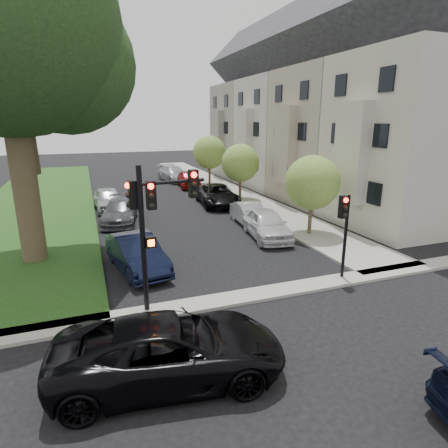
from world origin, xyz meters
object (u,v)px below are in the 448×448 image
object	(u,v)px
car_parked_4	(174,174)
car_parked_6	(120,211)
small_tree_c	(209,152)
car_parked_7	(108,199)
car_cross_near	(170,349)
car_parked_3	(189,179)
traffic_signal_main	(154,213)
small_tree_b	(240,163)
traffic_signal_secondary	(344,222)
small_tree_a	(312,183)
car_parked_5	(137,253)
car_parked_1	(250,214)
car_parked_2	(217,195)
car_parked_0	(267,224)

from	to	relation	value
car_parked_4	car_parked_6	bearing A→B (deg)	-122.49
small_tree_c	car_parked_7	size ratio (longest dim) A/B	1.03
car_cross_near	car_parked_3	distance (m)	27.78
traffic_signal_main	car_parked_7	size ratio (longest dim) A/B	1.05
small_tree_b	traffic_signal_secondary	xyz separation A→B (m)	(-2.23, -15.88, -0.55)
small_tree_a	car_parked_7	distance (m)	14.57
car_parked_5	car_parked_7	world-z (taller)	car_parked_7
car_parked_1	car_parked_4	xyz separation A→B (m)	(-0.56, 18.51, 0.12)
small_tree_b	small_tree_c	world-z (taller)	small_tree_c
traffic_signal_secondary	car_parked_5	xyz separation A→B (m)	(-7.57, 3.90, -1.68)
car_parked_2	small_tree_b	bearing A→B (deg)	30.76
car_parked_3	car_parked_4	world-z (taller)	car_parked_3
car_parked_0	car_parked_5	distance (m)	7.63
small_tree_a	car_parked_3	world-z (taller)	small_tree_a
car_parked_5	traffic_signal_secondary	bearing A→B (deg)	-37.40
small_tree_b	car_parked_1	size ratio (longest dim) A/B	1.11
traffic_signal_secondary	car_parked_7	world-z (taller)	traffic_signal_secondary
car_parked_6	car_parked_7	world-z (taller)	car_parked_7
small_tree_b	car_parked_1	xyz separation A→B (m)	(-2.24, -6.98, -2.32)
car_parked_4	traffic_signal_secondary	bearing A→B (deg)	-96.81
car_parked_1	small_tree_a	bearing A→B (deg)	-51.06
car_parked_5	car_parked_6	size ratio (longest dim) A/B	0.93
small_tree_a	car_parked_5	bearing A→B (deg)	-169.48
car_cross_near	car_parked_3	xyz separation A→B (m)	(7.63, 26.71, -0.01)
traffic_signal_main	car_parked_5	distance (m)	4.69
car_parked_5	small_tree_c	bearing A→B (deg)	53.62
car_parked_2	car_parked_3	distance (m)	8.38
small_tree_c	car_parked_1	distance (m)	15.26
car_parked_3	car_parked_6	distance (m)	13.30
car_parked_0	car_parked_5	xyz separation A→B (m)	(-7.30, -2.20, -0.03)
car_cross_near	traffic_signal_main	bearing A→B (deg)	2.38
traffic_signal_secondary	car_parked_1	world-z (taller)	traffic_signal_secondary
small_tree_b	car_parked_5	world-z (taller)	small_tree_b
car_parked_0	car_parked_2	xyz separation A→B (m)	(0.19, 8.69, -0.01)
car_parked_1	car_parked_3	world-z (taller)	car_parked_3
car_parked_5	car_parked_2	bearing A→B (deg)	45.35
car_parked_2	car_cross_near	bearing A→B (deg)	-107.13
small_tree_a	traffic_signal_secondary	xyz separation A→B (m)	(-2.23, -5.72, -0.53)
small_tree_b	traffic_signal_main	xyz separation A→B (m)	(-9.61, -15.84, 0.43)
small_tree_c	car_parked_0	distance (m)	18.02
small_tree_b	car_parked_5	distance (m)	15.64
traffic_signal_secondary	car_parked_5	distance (m)	8.68
small_tree_a	car_parked_2	size ratio (longest dim) A/B	0.80
small_tree_b	car_parked_0	size ratio (longest dim) A/B	0.97
car_parked_1	car_parked_2	world-z (taller)	car_parked_2
small_tree_a	car_parked_1	distance (m)	4.53
car_parked_1	small_tree_b	bearing A→B (deg)	76.06
traffic_signal_main	car_parked_4	bearing A→B (deg)	76.03
small_tree_a	car_parked_6	size ratio (longest dim) A/B	0.90
small_tree_c	car_parked_3	distance (m)	3.41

